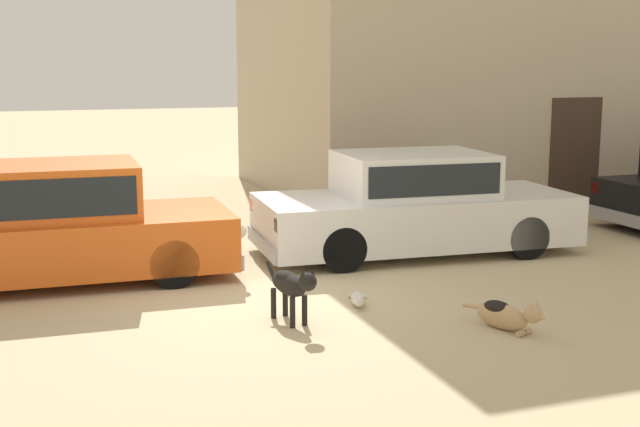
{
  "coord_description": "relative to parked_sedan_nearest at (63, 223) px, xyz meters",
  "views": [
    {
      "loc": [
        -2.51,
        -9.44,
        2.78
      ],
      "look_at": [
        0.9,
        0.2,
        0.9
      ],
      "focal_mm": 46.96,
      "sensor_mm": 36.0,
      "label": 1
    }
  ],
  "objects": [
    {
      "name": "parked_sedan_second",
      "position": [
        4.9,
        -0.09,
        -0.01
      ],
      "size": [
        4.79,
        2.1,
        1.47
      ],
      "rotation": [
        0.0,
        0.0,
        -0.06
      ],
      "color": "silver",
      "rests_on": "ground_plane"
    },
    {
      "name": "ground_plane",
      "position": [
        2.11,
        -1.48,
        -0.74
      ],
      "size": [
        80.0,
        80.0,
        0.0
      ],
      "primitive_type": "plane",
      "color": "tan"
    },
    {
      "name": "stray_cat",
      "position": [
        3.1,
        -2.34,
        -0.66
      ],
      "size": [
        0.34,
        0.58,
        0.16
      ],
      "rotation": [
        0.0,
        0.0,
        4.41
      ],
      "color": "beige",
      "rests_on": "ground_plane"
    },
    {
      "name": "apartment_block",
      "position": [
        11.41,
        5.42,
        3.07
      ],
      "size": [
        13.96,
        6.43,
        7.62
      ],
      "color": "tan",
      "rests_on": "ground_plane"
    },
    {
      "name": "parked_sedan_nearest",
      "position": [
        0.0,
        0.0,
        0.0
      ],
      "size": [
        4.37,
        1.95,
        1.51
      ],
      "rotation": [
        0.0,
        0.0,
        -0.03
      ],
      "color": "#D15619",
      "rests_on": "ground_plane"
    },
    {
      "name": "stray_dog_spotted",
      "position": [
        2.19,
        -2.7,
        -0.31
      ],
      "size": [
        0.36,
        1.0,
        0.66
      ],
      "rotation": [
        0.0,
        0.0,
        4.95
      ],
      "color": "black",
      "rests_on": "ground_plane"
    },
    {
      "name": "stray_dog_tan",
      "position": [
        4.22,
        -3.68,
        -0.57
      ],
      "size": [
        0.46,
        1.0,
        0.38
      ],
      "rotation": [
        0.0,
        0.0,
        5.1
      ],
      "color": "tan",
      "rests_on": "ground_plane"
    }
  ]
}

